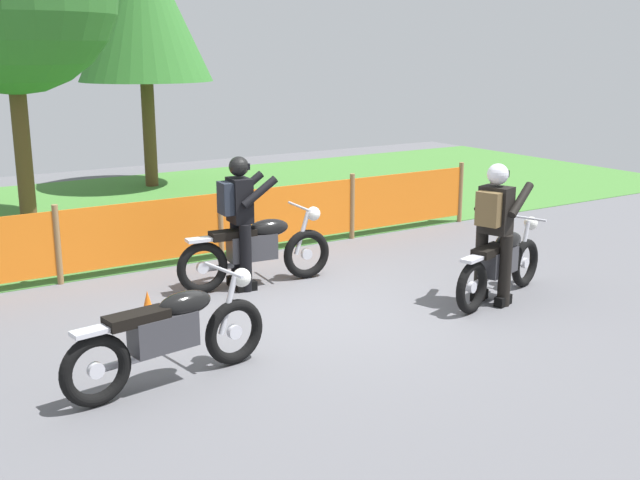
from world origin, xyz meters
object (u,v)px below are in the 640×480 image
object	(u,v)px
motorcycle_trailing	(501,263)
rider_trailing	(495,226)
traffic_cone	(148,315)
motorcycle_lead	(257,249)
motorcycle_third	(170,334)
rider_lead	(239,215)

from	to	relation	value
motorcycle_trailing	rider_trailing	bearing A→B (deg)	-179.49
motorcycle_trailing	rider_trailing	world-z (taller)	rider_trailing
motorcycle_trailing	traffic_cone	world-z (taller)	motorcycle_trailing
traffic_cone	rider_trailing	bearing A→B (deg)	-15.35
motorcycle_lead	motorcycle_third	xyz separation A→B (m)	(-2.08, -2.25, -0.01)
rider_trailing	traffic_cone	bearing A→B (deg)	147.40
motorcycle_third	rider_trailing	xyz separation A→B (m)	(4.12, 0.10, 0.48)
motorcycle_lead	motorcycle_third	bearing A→B (deg)	-127.71
motorcycle_lead	motorcycle_third	world-z (taller)	motorcycle_lead
motorcycle_third	traffic_cone	xyz separation A→B (m)	(0.22, 1.18, -0.22)
motorcycle_third	rider_lead	xyz separation A→B (m)	(1.85, 2.26, 0.48)
motorcycle_lead	rider_lead	size ratio (longest dim) A/B	1.25
motorcycle_trailing	motorcycle_lead	bearing A→B (deg)	119.97
rider_lead	motorcycle_lead	bearing A→B (deg)	0.51
motorcycle_third	traffic_cone	distance (m)	1.21
motorcycle_lead	traffic_cone	distance (m)	2.16
motorcycle_lead	motorcycle_trailing	distance (m)	3.06
traffic_cone	motorcycle_lead	bearing A→B (deg)	29.91
rider_lead	rider_trailing	xyz separation A→B (m)	(2.27, -2.16, 0.00)
motorcycle_trailing	rider_trailing	distance (m)	0.54
motorcycle_trailing	rider_trailing	xyz separation A→B (m)	(-0.20, -0.07, 0.50)
rider_lead	motorcycle_third	bearing A→B (deg)	-124.18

